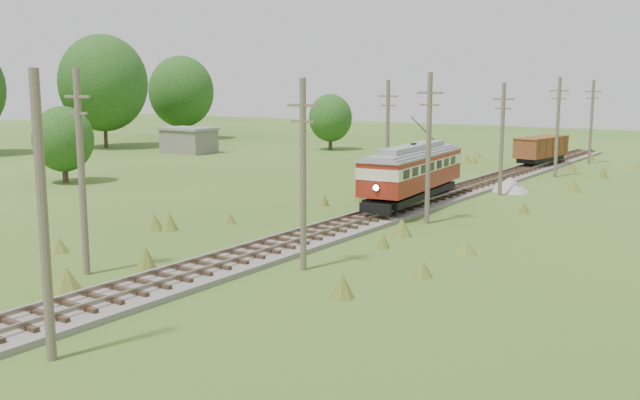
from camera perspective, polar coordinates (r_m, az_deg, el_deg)
The scene contains 17 objects.
railbed_main at distance 47.48m, azimuth 6.62°, elevation -0.64°, with size 3.60×96.00×0.57m.
streetcar at distance 48.37m, azimuth 7.45°, elevation 2.44°, with size 4.07×12.46×5.64m.
gondola at distance 74.79m, azimuth 17.28°, elevation 3.97°, with size 3.48×7.88×2.53m.
gravel_pile at distance 57.55m, azimuth 15.02°, elevation 1.18°, with size 3.09×3.28×1.12m.
utility_pole_r_1 at distance 22.60m, azimuth -21.28°, elevation -1.41°, with size 0.30×0.30×8.80m.
utility_pole_r_2 at distance 31.60m, azimuth -1.37°, elevation 2.17°, with size 1.60×0.30×8.60m.
utility_pole_r_3 at distance 42.82m, azimuth 8.68°, elevation 4.22°, with size 1.60×0.30×9.00m.
utility_pole_r_4 at distance 54.91m, azimuth 14.35°, elevation 4.82°, with size 1.60×0.30×8.40m.
utility_pole_r_5 at distance 67.14m, azimuth 18.47°, elevation 5.62°, with size 1.60×0.30×8.90m.
utility_pole_r_6 at distance 79.77m, azimuth 20.89°, elevation 5.93°, with size 1.60×0.30×8.70m.
utility_pole_l_a at distance 32.49m, azimuth -18.55°, elevation 2.24°, with size 1.60×0.30×9.00m.
utility_pole_l_b at distance 54.32m, azimuth 5.41°, elevation 5.13°, with size 1.60×0.30×8.60m.
tree_left_4 at distance 97.39m, azimuth -16.96°, elevation 8.93°, with size 11.34×11.34×14.61m.
tree_left_5 at distance 109.63m, azimuth -11.04°, elevation 8.51°, with size 9.66×9.66×12.44m.
tree_mid_a at distance 90.41m, azimuth 0.84°, elevation 6.58°, with size 5.46×5.46×7.03m.
tree_mid_c at distance 63.89m, azimuth -19.85°, elevation 4.60°, with size 5.04×5.04×6.49m.
shed at distance 87.97m, azimuth -10.45°, elevation 4.75°, with size 6.40×4.40×3.10m.
Camera 1 is at (21.48, -7.55, 8.36)m, focal length 40.00 mm.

